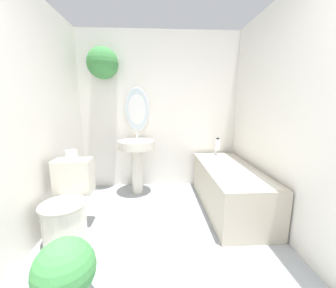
{
  "coord_description": "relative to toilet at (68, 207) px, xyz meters",
  "views": [
    {
      "loc": [
        -0.05,
        -0.39,
        1.33
      ],
      "look_at": [
        0.07,
        1.78,
        0.9
      ],
      "focal_mm": 22.0,
      "sensor_mm": 36.0,
      "label": 1
    }
  ],
  "objects": [
    {
      "name": "pedestal_sink",
      "position": [
        0.59,
        1.02,
        0.29
      ],
      "size": [
        0.53,
        0.53,
        0.9
      ],
      "color": "beige",
      "rests_on": "ground_plane"
    },
    {
      "name": "potted_plant",
      "position": [
        0.3,
        -0.77,
        -0.04
      ],
      "size": [
        0.39,
        0.39,
        0.49
      ],
      "color": "silver",
      "rests_on": "ground_plane"
    },
    {
      "name": "bath_mat",
      "position": [
        0.59,
        0.24,
        -0.31
      ],
      "size": [
        0.56,
        0.43,
        0.02
      ],
      "color": "silver",
      "rests_on": "ground_plane"
    },
    {
      "name": "wall_back",
      "position": [
        0.78,
        1.32,
        1.02
      ],
      "size": [
        2.54,
        0.44,
        2.4
      ],
      "color": "silver",
      "rests_on": "ground_plane"
    },
    {
      "name": "bathtub",
      "position": [
        1.81,
        0.51,
        -0.03
      ],
      "size": [
        0.64,
        1.52,
        0.62
      ],
      "color": "#B2A893",
      "rests_on": "ground_plane"
    },
    {
      "name": "toilet",
      "position": [
        0.0,
        0.0,
        0.0
      ],
      "size": [
        0.42,
        0.61,
        0.75
      ],
      "color": "beige",
      "rests_on": "ground_plane"
    },
    {
      "name": "wall_right",
      "position": [
        2.18,
        -0.11,
        0.88
      ],
      "size": [
        0.06,
        2.99,
        2.4
      ],
      "color": "silver",
      "rests_on": "ground_plane"
    },
    {
      "name": "toilet_paper_roll",
      "position": [
        0.0,
        0.21,
        0.49
      ],
      "size": [
        0.11,
        0.11,
        0.1
      ],
      "color": "white",
      "rests_on": "toilet"
    },
    {
      "name": "wall_left",
      "position": [
        -0.3,
        -0.11,
        0.88
      ],
      "size": [
        0.06,
        2.99,
        2.4
      ],
      "color": "silver",
      "rests_on": "ground_plane"
    },
    {
      "name": "shampoo_bottle",
      "position": [
        1.83,
        1.15,
        0.39
      ],
      "size": [
        0.08,
        0.08,
        0.19
      ],
      "color": "white",
      "rests_on": "bathtub"
    }
  ]
}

